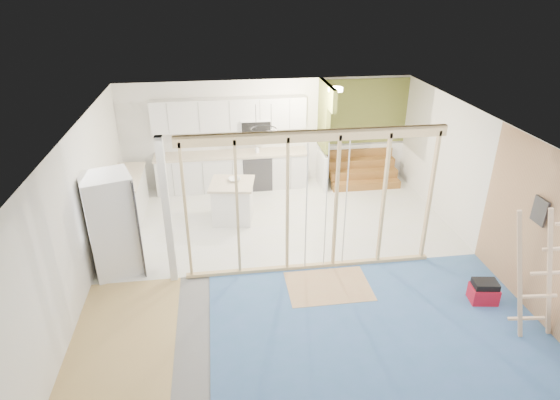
{
  "coord_description": "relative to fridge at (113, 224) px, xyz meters",
  "views": [
    {
      "loc": [
        -1.22,
        -6.93,
        4.79
      ],
      "look_at": [
        -0.16,
        0.6,
        1.12
      ],
      "focal_mm": 30.0,
      "sensor_mm": 36.0,
      "label": 1
    }
  ],
  "objects": [
    {
      "name": "room",
      "position": [
        3.09,
        -0.45,
        0.38
      ],
      "size": [
        7.01,
        8.01,
        2.61
      ],
      "color": "slate",
      "rests_on": "ground"
    },
    {
      "name": "floor_overlays",
      "position": [
        3.16,
        -0.39,
        -0.91
      ],
      "size": [
        7.0,
        8.0,
        0.03
      ],
      "color": "silver",
      "rests_on": "room"
    },
    {
      "name": "stud_frame",
      "position": [
        2.88,
        -0.45,
        0.66
      ],
      "size": [
        4.66,
        0.14,
        2.6
      ],
      "color": "tan",
      "rests_on": "room"
    },
    {
      "name": "base_cabinets",
      "position": [
        1.48,
        2.91,
        -0.45
      ],
      "size": [
        4.45,
        2.24,
        0.93
      ],
      "color": "silver",
      "rests_on": "room"
    },
    {
      "name": "upper_cabinets",
      "position": [
        2.25,
        3.37,
        0.9
      ],
      "size": [
        3.6,
        0.41,
        0.85
      ],
      "color": "silver",
      "rests_on": "room"
    },
    {
      "name": "green_partition",
      "position": [
        5.14,
        3.21,
        0.03
      ],
      "size": [
        2.25,
        1.51,
        2.6
      ],
      "color": "olive",
      "rests_on": "room"
    },
    {
      "name": "pot_rack",
      "position": [
        2.79,
        1.44,
        1.08
      ],
      "size": [
        0.52,
        0.52,
        0.72
      ],
      "color": "black",
      "rests_on": "room"
    },
    {
      "name": "electrical_panel",
      "position": [
        6.52,
        -1.85,
        0.73
      ],
      "size": [
        0.04,
        0.3,
        0.4
      ],
      "primitive_type": "cube",
      "color": "#333338",
      "rests_on": "room"
    },
    {
      "name": "ceiling_light",
      "position": [
        4.49,
        2.55,
        1.62
      ],
      "size": [
        0.32,
        0.32,
        0.08
      ],
      "primitive_type": "cylinder",
      "color": "#FFEABF",
      "rests_on": "room"
    },
    {
      "name": "fridge",
      "position": [
        0.0,
        0.0,
        0.0
      ],
      "size": [
        1.02,
        0.98,
        1.84
      ],
      "rotation": [
        0.0,
        0.0,
        0.33
      ],
      "color": "silver",
      "rests_on": "room"
    },
    {
      "name": "island",
      "position": [
        2.12,
        1.61,
        -0.48
      ],
      "size": [
        1.03,
        1.03,
        0.87
      ],
      "rotation": [
        0.0,
        0.0,
        -0.17
      ],
      "color": "white",
      "rests_on": "room"
    },
    {
      "name": "bowl",
      "position": [
        2.19,
        1.7,
        -0.01
      ],
      "size": [
        0.28,
        0.28,
        0.06
      ],
      "primitive_type": "imported",
      "rotation": [
        0.0,
        0.0,
        0.09
      ],
      "color": "white",
      "rests_on": "island"
    },
    {
      "name": "soap_bottle_a",
      "position": [
        0.59,
        3.26,
        0.14
      ],
      "size": [
        0.12,
        0.12,
        0.27
      ],
      "primitive_type": "imported",
      "rotation": [
        0.0,
        0.0,
        0.14
      ],
      "color": "#ADB3C1",
      "rests_on": "base_cabinets"
    },
    {
      "name": "soap_bottle_b",
      "position": [
        2.81,
        3.2,
        0.1
      ],
      "size": [
        0.1,
        0.1,
        0.17
      ],
      "primitive_type": "imported",
      "rotation": [
        0.0,
        0.0,
        0.43
      ],
      "color": "white",
      "rests_on": "base_cabinets"
    },
    {
      "name": "toolbox",
      "position": [
        5.97,
        -1.78,
        -0.73
      ],
      "size": [
        0.46,
        0.37,
        0.4
      ],
      "rotation": [
        0.0,
        0.0,
        -0.15
      ],
      "color": "#AE1022",
      "rests_on": "room"
    },
    {
      "name": "ladder",
      "position": [
        6.17,
        -2.56,
        0.12
      ],
      "size": [
        1.08,
        0.21,
        2.03
      ],
      "rotation": [
        0.0,
        0.0,
        -0.35
      ],
      "color": "#DDB287",
      "rests_on": "room"
    }
  ]
}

